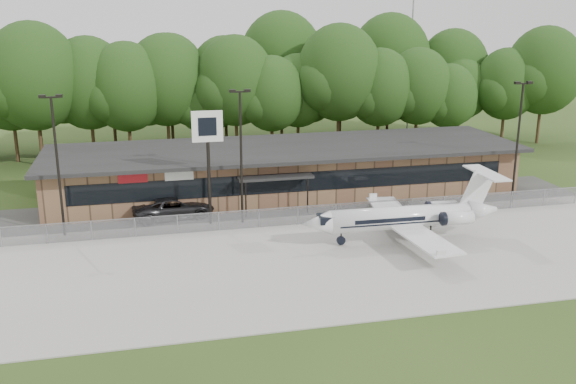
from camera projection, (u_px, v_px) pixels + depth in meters
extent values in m
plane|color=#2B4217|center=(382.00, 312.00, 34.84)|extent=(160.00, 160.00, 0.00)
cube|color=#9E9B93|center=(338.00, 258.00, 42.31)|extent=(64.00, 18.00, 0.08)
cube|color=#383835|center=(296.00, 207.00, 53.08)|extent=(50.00, 9.00, 0.06)
cube|color=brown|center=(284.00, 171.00, 56.75)|extent=(40.00, 10.00, 4.00)
cube|color=black|center=(298.00, 182.00, 51.96)|extent=(36.00, 0.08, 1.60)
cube|color=black|center=(286.00, 148.00, 55.68)|extent=(41.00, 11.50, 0.30)
cube|color=black|center=(275.00, 177.00, 50.79)|extent=(6.00, 1.60, 0.20)
cube|color=#AC151C|center=(133.00, 178.00, 48.80)|extent=(2.20, 0.06, 0.70)
cube|color=silver|center=(179.00, 176.00, 49.56)|extent=(2.20, 0.06, 0.70)
cube|color=gray|center=(311.00, 215.00, 48.67)|extent=(46.00, 0.03, 1.50)
cube|color=gray|center=(311.00, 206.00, 48.46)|extent=(46.00, 0.04, 0.04)
cylinder|color=gray|center=(412.00, 36.00, 81.08)|extent=(0.20, 0.20, 25.00)
cylinder|color=black|center=(58.00, 169.00, 44.98)|extent=(0.18, 0.18, 10.00)
cube|color=black|center=(51.00, 97.00, 43.58)|extent=(1.20, 0.12, 0.12)
cube|color=black|center=(42.00, 96.00, 43.44)|extent=(0.45, 0.30, 0.22)
cube|color=black|center=(59.00, 96.00, 43.68)|extent=(0.45, 0.30, 0.22)
cylinder|color=black|center=(241.00, 160.00, 47.81)|extent=(0.18, 0.18, 10.00)
cube|color=black|center=(240.00, 92.00, 46.41)|extent=(1.20, 0.12, 0.12)
cube|color=black|center=(232.00, 91.00, 46.27)|extent=(0.45, 0.30, 0.22)
cube|color=black|center=(247.00, 91.00, 46.51)|extent=(0.45, 0.30, 0.22)
cylinder|color=black|center=(517.00, 145.00, 52.81)|extent=(0.18, 0.18, 10.00)
cube|color=black|center=(523.00, 84.00, 51.41)|extent=(1.20, 0.12, 0.12)
cube|color=black|center=(517.00, 83.00, 51.27)|extent=(0.45, 0.30, 0.22)
cube|color=black|center=(530.00, 82.00, 51.51)|extent=(0.45, 0.30, 0.22)
cylinder|color=silver|center=(400.00, 219.00, 44.77)|extent=(10.19, 1.85, 1.62)
cone|color=silver|center=(316.00, 225.00, 43.57)|extent=(2.07, 1.67, 1.62)
cone|color=silver|center=(482.00, 211.00, 45.95)|extent=(2.27, 1.67, 1.62)
cube|color=silver|center=(426.00, 241.00, 41.84)|extent=(2.37, 6.14, 0.12)
cube|color=silver|center=(390.00, 210.00, 48.15)|extent=(2.37, 6.14, 0.12)
cylinder|color=silver|center=(457.00, 219.00, 44.25)|extent=(2.25, 0.96, 0.91)
cylinder|color=silver|center=(441.00, 208.00, 46.64)|extent=(2.25, 0.96, 0.91)
cube|color=silver|center=(477.00, 192.00, 45.44)|extent=(2.50, 0.20, 3.06)
cube|color=silver|center=(486.00, 174.00, 45.21)|extent=(1.42, 4.70, 0.10)
cube|color=black|center=(326.00, 220.00, 43.63)|extent=(1.04, 1.24, 0.51)
cube|color=black|center=(423.00, 235.00, 45.51)|extent=(0.87, 2.45, 0.71)
cylinder|color=black|center=(341.00, 241.00, 44.31)|extent=(0.62, 0.62, 0.22)
imported|color=#272729|center=(173.00, 208.00, 50.07)|extent=(6.68, 3.83, 1.75)
cylinder|color=black|center=(209.00, 172.00, 47.80)|extent=(0.25, 0.25, 8.28)
cube|color=silver|center=(207.00, 126.00, 46.85)|extent=(2.28, 0.30, 2.28)
cube|color=black|center=(207.00, 127.00, 46.73)|extent=(1.35, 0.07, 1.35)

